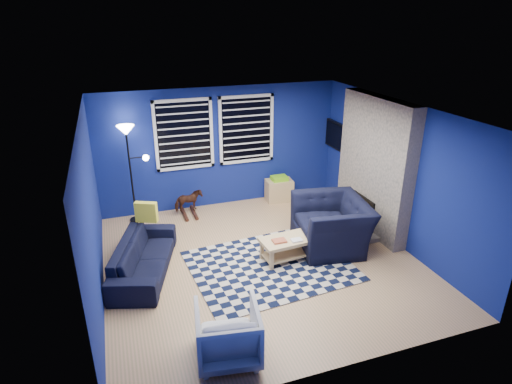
% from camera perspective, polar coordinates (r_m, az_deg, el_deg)
% --- Properties ---
extents(floor, '(5.00, 5.00, 0.00)m').
position_cam_1_polar(floor, '(7.23, 0.68, -9.14)').
color(floor, tan).
rests_on(floor, ground).
extents(ceiling, '(5.00, 5.00, 0.00)m').
position_cam_1_polar(ceiling, '(6.28, 0.78, 10.62)').
color(ceiling, white).
rests_on(ceiling, wall_back).
extents(wall_back, '(5.00, 0.00, 5.00)m').
position_cam_1_polar(wall_back, '(8.92, -4.71, 5.90)').
color(wall_back, navy).
rests_on(wall_back, floor).
extents(wall_left, '(0.00, 5.00, 5.00)m').
position_cam_1_polar(wall_left, '(6.34, -21.10, -2.79)').
color(wall_left, navy).
rests_on(wall_left, floor).
extents(wall_right, '(0.00, 5.00, 5.00)m').
position_cam_1_polar(wall_right, '(7.81, 18.29, 2.33)').
color(wall_right, navy).
rests_on(wall_right, floor).
extents(fireplace, '(0.65, 2.00, 2.50)m').
position_cam_1_polar(fireplace, '(8.12, 15.39, 3.05)').
color(fireplace, gray).
rests_on(fireplace, floor).
extents(window_left, '(1.17, 0.06, 1.42)m').
position_cam_1_polar(window_left, '(8.64, -9.58, 7.52)').
color(window_left, black).
rests_on(window_left, wall_back).
extents(window_right, '(1.17, 0.06, 1.42)m').
position_cam_1_polar(window_right, '(8.93, -1.27, 8.33)').
color(window_right, black).
rests_on(window_right, wall_back).
extents(tv, '(0.07, 1.00, 0.58)m').
position_cam_1_polar(tv, '(9.32, 10.90, 7.26)').
color(tv, black).
rests_on(tv, wall_right).
extents(rug, '(2.65, 2.20, 0.02)m').
position_cam_1_polar(rug, '(7.09, 1.89, -9.78)').
color(rug, black).
rests_on(rug, floor).
extents(sofa, '(2.01, 1.26, 0.55)m').
position_cam_1_polar(sofa, '(7.03, -14.74, -8.37)').
color(sofa, black).
rests_on(sofa, floor).
extents(armchair_big, '(1.48, 1.34, 0.86)m').
position_cam_1_polar(armchair_big, '(7.57, 10.05, -4.24)').
color(armchair_big, black).
rests_on(armchair_big, floor).
extents(armchair_bent, '(0.85, 0.87, 0.69)m').
position_cam_1_polar(armchair_bent, '(5.30, -3.79, -18.27)').
color(armchair_bent, gray).
rests_on(armchair_bent, floor).
extents(rocking_horse, '(0.33, 0.58, 0.46)m').
position_cam_1_polar(rocking_horse, '(8.76, -8.99, -1.23)').
color(rocking_horse, '#4A2718').
rests_on(rocking_horse, floor).
extents(coffee_table, '(0.87, 0.55, 0.42)m').
position_cam_1_polar(coffee_table, '(7.12, 4.00, -7.04)').
color(coffee_table, tan).
rests_on(coffee_table, rug).
extents(cabinet, '(0.59, 0.42, 0.56)m').
position_cam_1_polar(cabinet, '(9.39, 3.10, 0.32)').
color(cabinet, tan).
rests_on(cabinet, floor).
extents(floor_lamp, '(0.52, 0.32, 1.93)m').
position_cam_1_polar(floor_lamp, '(8.34, -16.63, 6.17)').
color(floor_lamp, black).
rests_on(floor_lamp, floor).
extents(throw_pillow, '(0.38, 0.26, 0.35)m').
position_cam_1_polar(throw_pillow, '(7.45, -14.43, -2.60)').
color(throw_pillow, yellow).
rests_on(throw_pillow, sofa).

